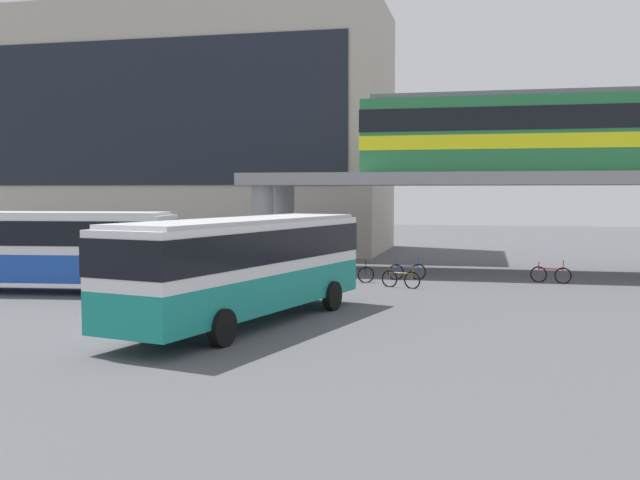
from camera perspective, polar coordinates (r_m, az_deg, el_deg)
The scene contains 10 objects.
ground_plane at distance 31.95m, azimuth -4.08°, elevation -3.51°, with size 120.00×120.00×0.00m, color #515156.
station_building at distance 53.74m, azimuth -10.64°, elevation 8.17°, with size 28.93×11.06×16.47m.
elevated_platform at distance 37.66m, azimuth 19.26°, elevation 3.89°, with size 32.76×5.71×4.95m.
train at distance 38.00m, azimuth 21.89°, elevation 7.84°, with size 24.21×2.96×3.84m.
bus_main at distance 22.54m, azimuth -5.79°, elevation -1.47°, with size 5.13×11.33×3.22m.
bus_secondary at distance 31.79m, azimuth -21.05°, elevation -0.19°, with size 11.26×3.77×3.22m.
bicycle_blue at distance 34.22m, azimuth 6.73°, elevation -2.44°, with size 1.69×0.69×1.04m.
bicycle_brown at distance 31.27m, azimuth 6.24°, elevation -3.02°, with size 1.71×0.65×1.04m.
bicycle_red at distance 34.32m, azimuth 17.35°, elevation -2.57°, with size 1.74×0.54×1.04m.
bicycle_black at distance 32.86m, azimuth 2.65°, elevation -2.67°, with size 1.73×0.58×1.04m.
Camera 1 is at (9.13, -20.35, 4.03)m, focal length 41.55 mm.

